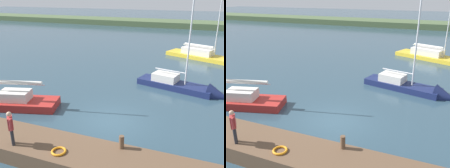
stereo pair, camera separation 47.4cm
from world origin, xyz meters
The scene contains 8 objects.
ground_plane centered at (0.00, 0.00, 0.00)m, with size 200.00×200.00×0.00m, color #2D4756.
far_shoreline centered at (0.00, -46.33, 0.00)m, with size 180.00×8.00×2.40m, color #4C603D.
dock_pier centered at (0.00, 4.22, 0.39)m, with size 18.65×2.31×0.79m, color brown.
mooring_post_far centered at (-1.87, 3.41, 1.09)m, with size 0.23×0.23×0.61m, color brown.
life_ring_buoy centered at (0.56, 4.68, 0.84)m, with size 0.66×0.66×0.10m, color orange.
sailboat_inner_slip centered at (-3.76, -6.77, 0.19)m, with size 7.33×3.38×8.04m.
sailboat_near_dock centered at (-6.48, -17.06, 0.14)m, with size 10.64×6.37×11.97m.
person_on_dock centered at (2.83, 4.87, 1.72)m, with size 0.46×0.48×1.62m.
Camera 2 is at (-5.26, 12.16, 7.28)m, focal length 39.97 mm.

